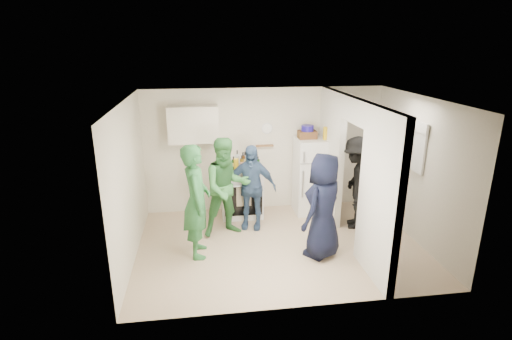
{
  "coord_description": "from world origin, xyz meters",
  "views": [
    {
      "loc": [
        -1.26,
        -6.04,
        3.35
      ],
      "look_at": [
        -0.35,
        0.4,
        1.25
      ],
      "focal_mm": 28.0,
      "sensor_mm": 36.0,
      "label": 1
    }
  ],
  "objects_px": {
    "person_nook": "(356,183)",
    "person_green_center": "(227,187)",
    "wicker_basket": "(307,135)",
    "person_navy": "(323,206)",
    "stove": "(242,191)",
    "yellow_cup_stack_top": "(325,133)",
    "person_denim": "(251,187)",
    "fridge": "(311,176)",
    "person_green_left": "(196,201)",
    "blue_bowl": "(307,128)"
  },
  "relations": [
    {
      "from": "stove",
      "to": "person_green_left",
      "type": "xyz_separation_m",
      "value": [
        -0.87,
        -1.47,
        0.44
      ]
    },
    {
      "from": "blue_bowl",
      "to": "person_denim",
      "type": "height_order",
      "value": "blue_bowl"
    },
    {
      "from": "yellow_cup_stack_top",
      "to": "person_denim",
      "type": "bearing_deg",
      "value": -163.32
    },
    {
      "from": "yellow_cup_stack_top",
      "to": "person_green_left",
      "type": "distance_m",
      "value": 2.92
    },
    {
      "from": "fridge",
      "to": "person_green_left",
      "type": "bearing_deg",
      "value": -147.78
    },
    {
      "from": "yellow_cup_stack_top",
      "to": "person_green_center",
      "type": "height_order",
      "value": "person_green_center"
    },
    {
      "from": "person_navy",
      "to": "fridge",
      "type": "bearing_deg",
      "value": -141.84
    },
    {
      "from": "person_green_center",
      "to": "person_nook",
      "type": "bearing_deg",
      "value": -13.38
    },
    {
      "from": "fridge",
      "to": "person_denim",
      "type": "height_order",
      "value": "person_denim"
    },
    {
      "from": "stove",
      "to": "blue_bowl",
      "type": "xyz_separation_m",
      "value": [
        1.3,
        0.02,
        1.24
      ]
    },
    {
      "from": "person_denim",
      "to": "person_green_center",
      "type": "bearing_deg",
      "value": -138.24
    },
    {
      "from": "wicker_basket",
      "to": "fridge",
      "type": "bearing_deg",
      "value": -26.57
    },
    {
      "from": "fridge",
      "to": "person_nook",
      "type": "distance_m",
      "value": 1.01
    },
    {
      "from": "person_nook",
      "to": "person_navy",
      "type": "bearing_deg",
      "value": -28.38
    },
    {
      "from": "wicker_basket",
      "to": "person_navy",
      "type": "bearing_deg",
      "value": -95.96
    },
    {
      "from": "person_green_left",
      "to": "stove",
      "type": "bearing_deg",
      "value": -31.4
    },
    {
      "from": "fridge",
      "to": "person_green_left",
      "type": "distance_m",
      "value": 2.7
    },
    {
      "from": "wicker_basket",
      "to": "person_navy",
      "type": "distance_m",
      "value": 1.95
    },
    {
      "from": "stove",
      "to": "person_denim",
      "type": "height_order",
      "value": "person_denim"
    },
    {
      "from": "blue_bowl",
      "to": "person_navy",
      "type": "relative_size",
      "value": 0.14
    },
    {
      "from": "person_green_left",
      "to": "wicker_basket",
      "type": "bearing_deg",
      "value": -56.31
    },
    {
      "from": "person_green_center",
      "to": "person_navy",
      "type": "height_order",
      "value": "person_green_center"
    },
    {
      "from": "person_denim",
      "to": "person_green_left",
      "type": "bearing_deg",
      "value": -121.67
    },
    {
      "from": "person_green_left",
      "to": "person_denim",
      "type": "xyz_separation_m",
      "value": [
        0.98,
        0.88,
        -0.13
      ]
    },
    {
      "from": "blue_bowl",
      "to": "person_green_left",
      "type": "xyz_separation_m",
      "value": [
        -2.18,
        -1.49,
        -0.81
      ]
    },
    {
      "from": "stove",
      "to": "person_nook",
      "type": "distance_m",
      "value": 2.22
    },
    {
      "from": "person_denim",
      "to": "person_nook",
      "type": "height_order",
      "value": "person_nook"
    },
    {
      "from": "stove",
      "to": "wicker_basket",
      "type": "height_order",
      "value": "wicker_basket"
    },
    {
      "from": "fridge",
      "to": "stove",
      "type": "bearing_deg",
      "value": 178.78
    },
    {
      "from": "yellow_cup_stack_top",
      "to": "person_denim",
      "type": "distance_m",
      "value": 1.8
    },
    {
      "from": "wicker_basket",
      "to": "blue_bowl",
      "type": "distance_m",
      "value": 0.13
    },
    {
      "from": "stove",
      "to": "blue_bowl",
      "type": "bearing_deg",
      "value": 0.88
    },
    {
      "from": "fridge",
      "to": "person_denim",
      "type": "xyz_separation_m",
      "value": [
        -1.3,
        -0.55,
        0.03
      ]
    },
    {
      "from": "stove",
      "to": "person_green_left",
      "type": "distance_m",
      "value": 1.76
    },
    {
      "from": "stove",
      "to": "person_nook",
      "type": "xyz_separation_m",
      "value": [
        2.03,
        -0.81,
        0.37
      ]
    },
    {
      "from": "wicker_basket",
      "to": "person_navy",
      "type": "xyz_separation_m",
      "value": [
        -0.19,
        -1.79,
        -0.75
      ]
    },
    {
      "from": "person_green_left",
      "to": "person_denim",
      "type": "distance_m",
      "value": 1.33
    },
    {
      "from": "stove",
      "to": "person_green_left",
      "type": "height_order",
      "value": "person_green_left"
    },
    {
      "from": "blue_bowl",
      "to": "person_green_center",
      "type": "distance_m",
      "value": 2.03
    },
    {
      "from": "stove",
      "to": "yellow_cup_stack_top",
      "type": "relative_size",
      "value": 3.98
    },
    {
      "from": "fridge",
      "to": "wicker_basket",
      "type": "xyz_separation_m",
      "value": [
        -0.1,
        0.05,
        0.84
      ]
    },
    {
      "from": "stove",
      "to": "person_denim",
      "type": "distance_m",
      "value": 0.67
    },
    {
      "from": "person_green_center",
      "to": "blue_bowl",
      "type": "bearing_deg",
      "value": 13.36
    },
    {
      "from": "person_denim",
      "to": "fridge",
      "type": "bearing_deg",
      "value": 39.59
    },
    {
      "from": "person_green_center",
      "to": "person_nook",
      "type": "height_order",
      "value": "person_green_center"
    },
    {
      "from": "person_green_center",
      "to": "person_denim",
      "type": "height_order",
      "value": "person_green_center"
    },
    {
      "from": "fridge",
      "to": "yellow_cup_stack_top",
      "type": "bearing_deg",
      "value": -24.44
    },
    {
      "from": "person_nook",
      "to": "person_green_center",
      "type": "bearing_deg",
      "value": -75.05
    },
    {
      "from": "person_green_left",
      "to": "person_green_center",
      "type": "height_order",
      "value": "person_green_left"
    },
    {
      "from": "person_nook",
      "to": "stove",
      "type": "bearing_deg",
      "value": -96.5
    }
  ]
}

